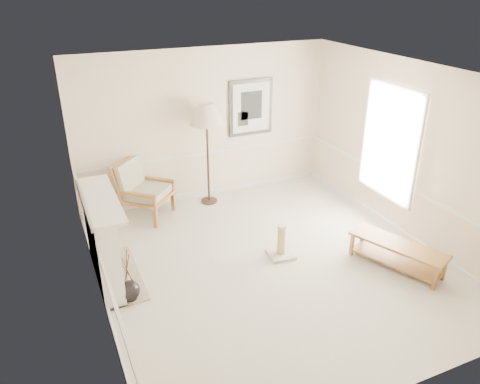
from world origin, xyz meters
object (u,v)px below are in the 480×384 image
at_px(floor_vase, 130,291).
at_px(bench, 397,251).
at_px(armchair, 140,187).
at_px(scratching_post, 281,246).
at_px(floor_lamp, 207,117).

height_order(floor_vase, bench, floor_vase).
height_order(armchair, scratching_post, armchair).
bearing_deg(floor_vase, scratching_post, 3.46).
bearing_deg(bench, armchair, 133.81).
distance_m(armchair, floor_lamp, 1.75).
bearing_deg(bench, floor_lamp, 118.97).
xyz_separation_m(armchair, bench, (3.13, -3.27, -0.29)).
xyz_separation_m(floor_vase, armchair, (0.74, 2.44, 0.42)).
height_order(floor_vase, scratching_post, floor_vase).
distance_m(floor_vase, scratching_post, 2.43).
bearing_deg(armchair, bench, -93.48).
bearing_deg(floor_vase, armchair, 73.14).
height_order(floor_lamp, bench, floor_lamp).
bearing_deg(scratching_post, floor_lamp, 98.93).
xyz_separation_m(bench, scratching_post, (-1.45, 0.98, -0.10)).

